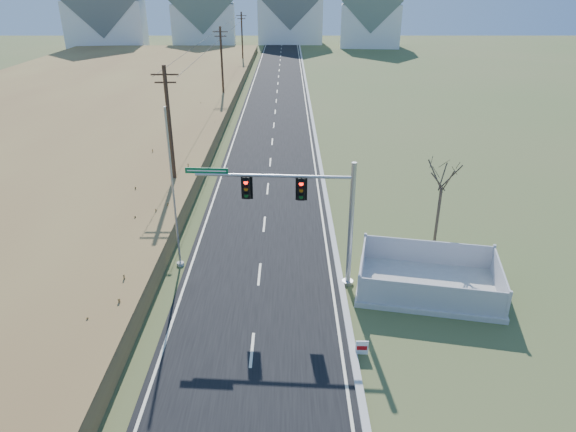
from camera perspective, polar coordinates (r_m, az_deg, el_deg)
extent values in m
plane|color=#475C2C|center=(23.57, -3.70, -11.63)|extent=(260.00, 260.00, 0.00)
cube|color=black|center=(70.34, -1.25, 13.34)|extent=(8.00, 180.00, 0.06)
cube|color=#B2AFA8|center=(70.36, 2.23, 13.38)|extent=(0.30, 180.00, 0.18)
cube|color=olive|center=(65.57, -23.34, 11.08)|extent=(38.00, 110.00, 1.30)
cylinder|color=#422D1E|center=(36.12, -12.94, 8.95)|extent=(0.26, 0.26, 9.00)
cube|color=#422D1E|center=(35.30, -13.55, 15.04)|extent=(1.80, 0.10, 0.10)
cube|color=#422D1E|center=(35.38, -13.47, 14.24)|extent=(1.40, 0.10, 0.10)
cylinder|color=#422D1E|center=(65.12, -7.34, 16.22)|extent=(0.26, 0.26, 9.00)
cube|color=#422D1E|center=(64.67, -7.54, 19.64)|extent=(1.80, 0.10, 0.10)
cube|color=#422D1E|center=(64.71, -7.51, 19.20)|extent=(1.40, 0.10, 0.10)
cylinder|color=#422D1E|center=(94.74, -5.12, 18.95)|extent=(0.26, 0.26, 9.00)
cube|color=#422D1E|center=(94.43, -5.21, 21.30)|extent=(1.80, 0.10, 0.10)
cube|color=#422D1E|center=(94.46, -5.20, 21.00)|extent=(1.40, 0.10, 0.10)
cube|color=white|center=(125.63, -19.47, 19.38)|extent=(17.38, 13.12, 10.00)
cube|color=white|center=(128.76, -9.29, 20.26)|extent=(14.66, 10.95, 9.00)
cube|color=white|center=(131.24, 0.24, 20.86)|extent=(15.00, 10.00, 10.00)
cube|color=white|center=(124.67, 9.10, 20.14)|extent=(13.87, 10.31, 9.00)
cube|color=slate|center=(124.38, 9.28, 22.61)|extent=(14.12, 10.51, 13.24)
cylinder|color=#9EA0A5|center=(26.27, 6.64, -7.31)|extent=(0.55, 0.55, 0.18)
cylinder|color=#9EA0A5|center=(24.76, 6.99, -1.16)|extent=(0.24, 0.24, 6.45)
cylinder|color=#9EA0A5|center=(23.82, -1.61, 4.47)|extent=(7.36, 0.62, 0.15)
cube|color=black|center=(23.97, 1.49, 3.00)|extent=(0.36, 0.30, 1.05)
cube|color=black|center=(24.19, -4.64, 3.14)|extent=(0.36, 0.30, 1.05)
cube|color=#05582D|center=(24.24, -9.03, 4.99)|extent=(2.02, 0.17, 0.28)
cube|color=#B7B5AD|center=(26.60, 15.22, -7.56)|extent=(7.65, 5.94, 0.26)
cube|color=#BBBBC0|center=(24.34, 15.65, -8.71)|extent=(6.44, 1.38, 1.31)
cube|color=#BBBBC0|center=(28.10, 15.21, -3.85)|extent=(6.44, 1.38, 1.31)
cube|color=#BBBBC0|center=(26.09, 8.22, -5.53)|extent=(0.94, 4.30, 1.31)
cube|color=#BBBBC0|center=(26.71, 22.46, -6.58)|extent=(0.94, 4.30, 1.31)
cube|color=white|center=(21.77, 8.20, -14.27)|extent=(0.53, 0.07, 0.65)
cube|color=#AA0B0F|center=(21.75, 8.21, -14.32)|extent=(0.42, 0.04, 0.19)
cylinder|color=#B7B5AD|center=(28.28, -11.86, -5.22)|extent=(0.39, 0.39, 0.17)
cylinder|color=#9EA0A5|center=(26.47, -12.65, 2.68)|extent=(0.11, 0.11, 8.57)
cylinder|color=#4C3F33|center=(30.02, 16.28, -0.19)|extent=(0.17, 0.17, 3.61)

